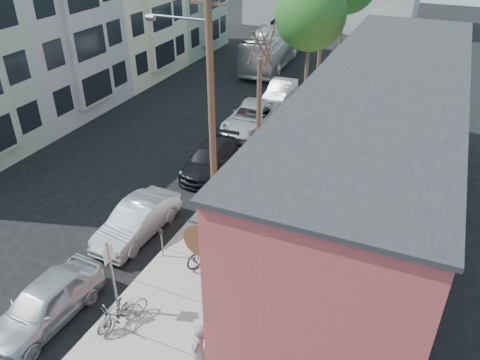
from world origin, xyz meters
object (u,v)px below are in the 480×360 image
at_px(car_3, 252,118).
at_px(patron_grey, 199,351).
at_px(patio_chair_b, 231,323).
at_px(patron_green, 218,276).
at_px(utility_pole_near, 210,92).
at_px(bus, 275,45).
at_px(parking_meter_near, 161,239).
at_px(tree_leafy_mid, 311,15).
at_px(patio_chair_a, 231,317).
at_px(parked_bike_a, 115,314).
at_px(sign_post, 112,272).
at_px(parked_bike_b, 123,312).
at_px(car_2, 210,159).
at_px(car_4, 281,91).
at_px(tree_bare, 259,114).
at_px(cyclist, 210,245).
at_px(parking_meter_far, 255,139).
at_px(car_1, 137,220).
at_px(car_0, 45,303).

bearing_deg(car_3, patron_grey, -75.15).
distance_m(patio_chair_b, patron_green, 1.77).
relative_size(utility_pole_near, bus, 0.89).
height_order(parking_meter_near, patron_green, patron_green).
relative_size(tree_leafy_mid, patio_chair_a, 9.15).
height_order(patio_chair_a, parked_bike_a, parked_bike_a).
distance_m(utility_pole_near, car_3, 9.72).
distance_m(sign_post, utility_pole_near, 7.91).
bearing_deg(parked_bike_b, patio_chair_b, 38.48).
relative_size(car_2, car_4, 1.12).
bearing_deg(parking_meter_near, car_2, 101.80).
bearing_deg(utility_pole_near, tree_bare, 84.66).
relative_size(cyclist, parked_bike_b, 0.83).
bearing_deg(car_3, tree_leafy_mid, 62.23).
height_order(sign_post, parking_meter_far, sign_post).
relative_size(patio_chair_a, bus, 0.08).
bearing_deg(car_4, parking_meter_far, -83.45).
relative_size(sign_post, patio_chair_b, 3.18).
distance_m(patron_grey, car_1, 7.42).
bearing_deg(patron_green, parked_bike_a, -52.29).
distance_m(utility_pole_near, car_2, 5.76).
bearing_deg(utility_pole_near, car_1, -120.92).
relative_size(parked_bike_a, car_1, 0.35).
relative_size(cyclist, car_3, 0.28).
height_order(utility_pole_near, car_0, utility_pole_near).
distance_m(tree_leafy_mid, patron_green, 18.61).
xyz_separation_m(patio_chair_b, parked_bike_a, (-3.52, -1.14, 0.02)).
height_order(car_0, car_1, car_0).
bearing_deg(patio_chair_a, parked_bike_b, -139.54).
height_order(parking_meter_near, car_4, parking_meter_near).
bearing_deg(sign_post, patio_chair_b, 9.03).
bearing_deg(patron_grey, parked_bike_b, -106.58).
bearing_deg(parking_meter_far, car_1, -101.71).
distance_m(car_2, car_4, 10.81).
height_order(sign_post, patron_grey, sign_post).
bearing_deg(parked_bike_b, utility_pole_near, 115.51).
xyz_separation_m(patron_green, bus, (-7.67, 26.73, 0.55)).
bearing_deg(cyclist, tree_leafy_mid, -71.33).
bearing_deg(tree_bare, sign_post, -92.25).
bearing_deg(cyclist, tree_bare, -66.85).
distance_m(parking_meter_near, tree_bare, 8.69).
xyz_separation_m(patron_green, car_3, (-4.31, 13.50, -0.27)).
bearing_deg(cyclist, car_1, 7.09).
xyz_separation_m(sign_post, patron_grey, (3.65, -1.07, -0.73)).
xyz_separation_m(sign_post, car_4, (-1.55, 20.72, -1.15)).
distance_m(parked_bike_a, parked_bike_b, 0.26).
xyz_separation_m(parking_meter_near, tree_bare, (0.55, 8.46, 1.90)).
bearing_deg(car_2, car_1, -97.35).
relative_size(parking_meter_near, patio_chair_a, 1.41).
relative_size(patio_chair_b, car_3, 0.16).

